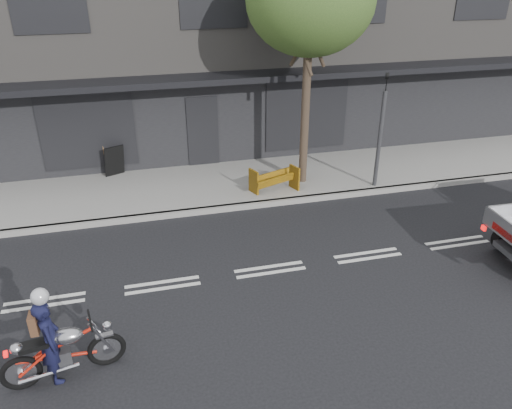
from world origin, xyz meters
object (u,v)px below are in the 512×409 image
Objects in this scene: street_tree at (310,1)px; construction_barrier at (276,182)px; sandwich_board at (114,161)px; rider at (51,341)px; motorcycle at (63,351)px; traffic_light_pole at (380,138)px.

construction_barrier is at bearing -146.90° from street_tree.
construction_barrier is at bearing -52.14° from sandwich_board.
street_tree is at bearing -55.06° from rider.
motorcycle is 8.22m from sandwich_board.
sandwich_board is (0.83, 8.18, 0.11)m from motorcycle.
street_tree is 5.10× the size of construction_barrier.
rider is (-6.52, -6.38, -4.50)m from street_tree.
sandwich_board is at bearing 151.17° from construction_barrier.
construction_barrier is 1.34× the size of sandwich_board.
traffic_light_pole is 3.56× the size of sandwich_board.
street_tree reaches higher than motorcycle.
motorcycle is 7.80m from construction_barrier.
street_tree is at bearing 35.61° from motorcycle.
motorcycle is at bearing -133.06° from construction_barrier.
rider reaches higher than construction_barrier.
street_tree is at bearing -41.32° from sandwich_board.
sandwich_board is (0.98, 8.18, -0.13)m from rider.
sandwich_board is at bearing -16.29° from rider.
rider is (-8.52, -5.53, -0.88)m from traffic_light_pole.
rider is (-0.15, -0.00, 0.24)m from motorcycle.
sandwich_board is (-5.54, 1.80, -4.64)m from street_tree.
street_tree reaches higher than rider.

